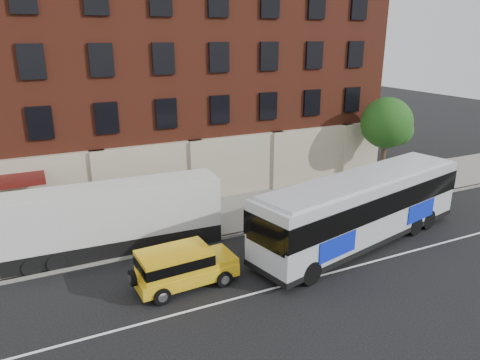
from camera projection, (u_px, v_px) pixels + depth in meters
name	position (u px, v px, depth m)	size (l,w,h in m)	color
ground	(293.00, 290.00, 19.21)	(120.00, 120.00, 0.00)	black
sidewalk	(213.00, 216.00, 26.91)	(60.00, 6.00, 0.15)	gray
kerb	(234.00, 235.00, 24.34)	(60.00, 0.25, 0.15)	gray
lane_line	(287.00, 285.00, 19.64)	(60.00, 0.12, 0.01)	white
building	(168.00, 78.00, 31.37)	(30.00, 12.10, 15.00)	maroon
sign_pole	(65.00, 241.00, 20.55)	(0.30, 0.20, 2.50)	slate
street_tree	(387.00, 125.00, 31.54)	(3.60, 3.60, 6.20)	#3B2D1D
city_bus	(362.00, 206.00, 23.05)	(13.74, 5.77, 3.68)	#B6BAC2
yellow_suv	(181.00, 265.00, 19.21)	(4.72, 2.24, 1.78)	yellow
shipping_container	(115.00, 219.00, 22.20)	(10.56, 2.59, 3.49)	black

